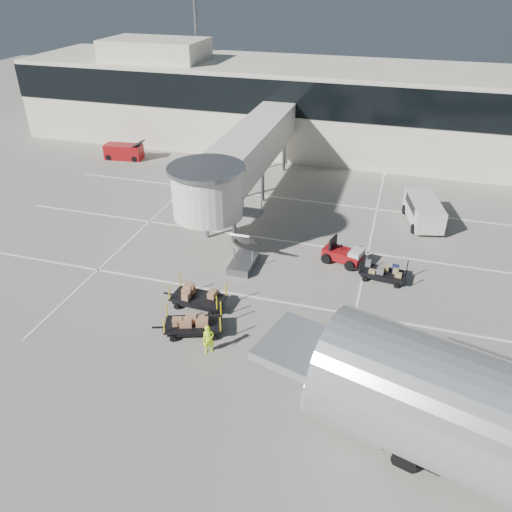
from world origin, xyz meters
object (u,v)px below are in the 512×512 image
Objects in this scene: minivan at (423,209)px; belt_loader at (124,152)px; box_cart_near at (193,325)px; suitcase_cart at (383,273)px; baggage_tug at (343,254)px; box_cart_far at (198,298)px; ground_worker at (208,339)px.

minivan is 28.57m from belt_loader.
box_cart_near is 0.92× the size of belt_loader.
minivan is (2.18, 8.68, 0.64)m from suitcase_cart.
belt_loader is (-23.19, 13.37, 0.12)m from baggage_tug.
box_cart_far is 3.90m from ground_worker.
box_cart_near is at bearing -71.01° from box_cart_far.
box_cart_far is at bearing -119.53° from baggage_tug.
box_cart_near is at bearing -132.50° from suitcase_cart.
box_cart_far is 18.65m from minivan.
belt_loader is at bearing 156.21° from suitcase_cart.
belt_loader reaches higher than suitcase_cart.
ground_worker is at bearing -124.33° from suitcase_cart.
baggage_tug reaches higher than box_cart_far.
belt_loader is (-25.74, 14.70, 0.24)m from suitcase_cart.
baggage_tug is 26.77m from belt_loader.
baggage_tug reaches higher than box_cart_near.
box_cart_near is 1.00× the size of box_cart_far.
box_cart_far is 2.32× the size of ground_worker.
ground_worker is 20.31m from minivan.
baggage_tug is 0.68× the size of belt_loader.
belt_loader reaches higher than box_cart_near.
ground_worker is at bearing -59.41° from belt_loader.
suitcase_cart is 0.66× the size of minivan.
belt_loader is at bearing 96.18° from ground_worker.
suitcase_cart is 0.92× the size of box_cart_far.
ground_worker reaches higher than box_cart_far.
box_cart_near is 2.35m from box_cart_far.
belt_loader is at bearing 165.74° from baggage_tug.
baggage_tug is at bearing 158.34° from suitcase_cart.
belt_loader is at bearing 154.60° from minivan.
baggage_tug is at bearing -36.60° from belt_loader.
minivan reaches higher than suitcase_cart.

